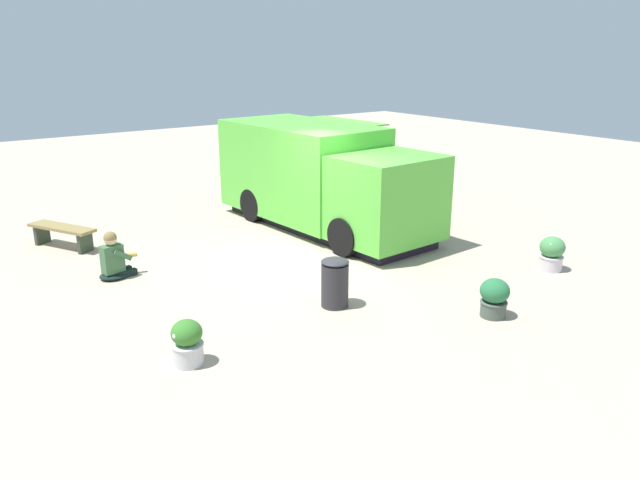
{
  "coord_description": "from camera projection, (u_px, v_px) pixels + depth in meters",
  "views": [
    {
      "loc": [
        9.44,
        -6.62,
        3.98
      ],
      "look_at": [
        1.28,
        -0.66,
        0.77
      ],
      "focal_mm": 34.53,
      "sensor_mm": 36.0,
      "label": 1
    }
  ],
  "objects": [
    {
      "name": "ground_plane",
      "position": [
        309.0,
        255.0,
        12.19
      ],
      "size": [
        40.0,
        40.0,
        0.0
      ],
      "primitive_type": "plane",
      "color": "tan"
    },
    {
      "name": "food_truck",
      "position": [
        322.0,
        179.0,
        13.79
      ],
      "size": [
        5.66,
        2.86,
        2.28
      ],
      "color": "#59C43D",
      "rests_on": "ground_plane"
    },
    {
      "name": "person_customer",
      "position": [
        114.0,
        259.0,
        10.92
      ],
      "size": [
        0.51,
        0.75,
        0.87
      ],
      "color": "black",
      "rests_on": "ground_plane"
    },
    {
      "name": "planter_flowering_near",
      "position": [
        552.0,
        253.0,
        11.31
      ],
      "size": [
        0.46,
        0.46,
        0.64
      ],
      "color": "silver",
      "rests_on": "ground_plane"
    },
    {
      "name": "planter_flowering_far",
      "position": [
        187.0,
        342.0,
        7.95
      ],
      "size": [
        0.43,
        0.43,
        0.62
      ],
      "color": "silver",
      "rests_on": "ground_plane"
    },
    {
      "name": "planter_flowering_side",
      "position": [
        494.0,
        297.0,
        9.36
      ],
      "size": [
        0.45,
        0.45,
        0.61
      ],
      "color": "#455247",
      "rests_on": "ground_plane"
    },
    {
      "name": "plaza_bench",
      "position": [
        62.0,
        232.0,
        12.55
      ],
      "size": [
        1.58,
        1.06,
        0.46
      ],
      "color": "olive",
      "rests_on": "ground_plane"
    },
    {
      "name": "trash_bin",
      "position": [
        335.0,
        282.0,
        9.71
      ],
      "size": [
        0.44,
        0.44,
        0.79
      ],
      "color": "#29292D",
      "rests_on": "ground_plane"
    }
  ]
}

